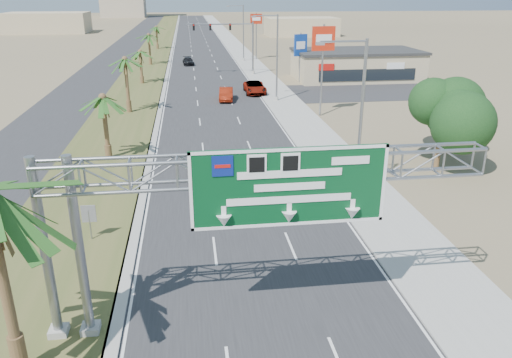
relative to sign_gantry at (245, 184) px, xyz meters
The scene contains 27 objects.
road 100.26m from the sign_gantry, 89.39° to the left, with size 12.00×300.00×0.02m, color #28282B.
sidewalk_right 100.71m from the sign_gantry, 84.54° to the left, with size 4.00×300.00×0.10m, color #9E9B93.
median_grass 100.65m from the sign_gantry, 95.10° to the left, with size 7.00×300.00×0.12m, color #465124.
opposing_road 101.51m from the sign_gantry, 99.05° to the left, with size 8.00×300.00×0.02m, color #28282B.
sign_gantry is the anchor object (origin of this frame).
palm_row_b 23.66m from the sign_gantry, 110.92° to the left, with size 3.99×3.99×5.95m.
palm_row_c 39.00m from the sign_gantry, 102.50° to the left, with size 3.99×3.99×6.75m.
palm_row_d 56.73m from the sign_gantry, 98.56° to the left, with size 3.99×3.99×5.45m.
palm_row_e 75.55m from the sign_gantry, 96.41° to the left, with size 3.99×3.99×6.15m.
palm_row_f 100.44m from the sign_gantry, 94.82° to the left, with size 3.99×3.99×5.75m.
streetlight_near 14.75m from the sign_gantry, 55.30° to the left, with size 3.27×0.44×10.00m.
streetlight_mid 42.92m from the sign_gantry, 78.76° to the left, with size 3.27×0.44×10.00m.
streetlight_far 78.53m from the sign_gantry, 83.89° to the left, with size 3.27×0.44×10.00m.
signal_mast 62.37m from the sign_gantry, 84.26° to the left, with size 10.28×0.71×8.00m.
store_building 60.77m from the sign_gantry, 67.64° to the left, with size 18.00×10.00×4.00m, color tan.
oak_near 22.77m from the sign_gantry, 45.02° to the left, with size 4.50×4.50×6.80m.
oak_far 27.77m from the sign_gantry, 46.48° to the left, with size 3.50×3.50×5.60m.
median_signback_b 11.90m from the sign_gantry, 132.65° to the left, with size 0.75×0.08×2.08m.
building_distant_left 156.40m from the sign_gantry, 106.32° to the left, with size 24.00×14.00×6.00m, color tan.
building_distant_right 133.78m from the sign_gantry, 76.57° to the left, with size 20.00×12.00×5.00m, color tan.
car_left_lane 17.92m from the sign_gantry, 93.69° to the left, with size 1.73×4.30×1.47m, color black.
car_mid_lane 43.64m from the sign_gantry, 86.61° to the left, with size 1.61×4.62×1.52m, color maroon.
car_right_lane 47.74m from the sign_gantry, 82.05° to the left, with size 2.58×5.60×1.56m, color gray.
car_far 74.54m from the sign_gantry, 91.39° to the left, with size 1.80×4.43×1.29m, color black.
pole_sign_red_near 36.13m from the sign_gantry, 70.76° to the left, with size 2.42×0.56×9.39m.
pole_sign_blue 56.06m from the sign_gantry, 75.47° to the left, with size 1.99×0.94×6.96m.
pole_sign_red_far 80.82m from the sign_gantry, 82.03° to the left, with size 2.22×0.50×8.55m.
Camera 1 is at (-2.92, -6.88, 12.70)m, focal length 35.00 mm.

